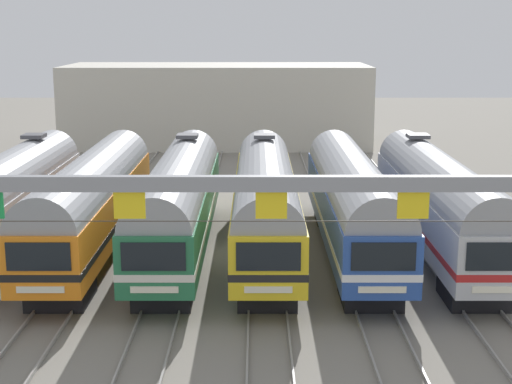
{
  "coord_description": "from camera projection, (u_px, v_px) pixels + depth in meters",
  "views": [
    {
      "loc": [
        1.58,
        -34.51,
        10.62
      ],
      "look_at": [
        1.6,
        2.48,
        2.49
      ],
      "focal_mm": 53.26,
      "sensor_mm": 36.0,
      "label": 1
    }
  ],
  "objects": [
    {
      "name": "commuter_train_silver",
      "position": [
        6.0,
        199.0,
        35.4
      ],
      "size": [
        2.88,
        18.06,
        5.05
      ],
      "color": "silver",
      "rests_on": "ground"
    },
    {
      "name": "catenary_gantry",
      "position": [
        200.0,
        215.0,
        21.65
      ],
      "size": [
        25.45,
        0.44,
        6.97
      ],
      "color": "gray",
      "rests_on": "ground"
    },
    {
      "name": "maintenance_building",
      "position": [
        217.0,
        105.0,
        68.87
      ],
      "size": [
        27.0,
        10.0,
        7.17
      ],
      "primitive_type": "cube",
      "color": "beige",
      "rests_on": "ground"
    },
    {
      "name": "ground_plane",
      "position": [
        222.0,
        254.0,
        35.99
      ],
      "size": [
        160.0,
        160.0,
        0.0
      ],
      "primitive_type": "plane",
      "color": "gray"
    },
    {
      "name": "commuter_train_orange",
      "position": [
        92.0,
        199.0,
        35.4
      ],
      "size": [
        2.88,
        18.06,
        4.77
      ],
      "color": "orange",
      "rests_on": "ground"
    },
    {
      "name": "commuter_train_yellow",
      "position": [
        265.0,
        199.0,
        35.41
      ],
      "size": [
        2.88,
        18.06,
        5.05
      ],
      "color": "gold",
      "rests_on": "ground"
    },
    {
      "name": "commuter_train_stainless",
      "position": [
        438.0,
        199.0,
        35.41
      ],
      "size": [
        2.88,
        18.06,
        5.05
      ],
      "color": "#B2B5BA",
      "rests_on": "ground"
    },
    {
      "name": "commuter_train_blue",
      "position": [
        351.0,
        199.0,
        35.41
      ],
      "size": [
        2.88,
        18.06,
        4.77
      ],
      "color": "#284C9E",
      "rests_on": "ground"
    },
    {
      "name": "track_bed",
      "position": [
        233.0,
        181.0,
        52.57
      ],
      "size": [
        21.71,
        70.0,
        0.15
      ],
      "color": "gray",
      "rests_on": "ground"
    },
    {
      "name": "commuter_train_green",
      "position": [
        179.0,
        199.0,
        35.41
      ],
      "size": [
        2.88,
        18.06,
        5.05
      ],
      "color": "#236B42",
      "rests_on": "ground"
    }
  ]
}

